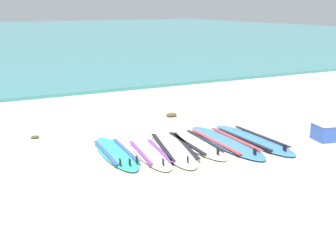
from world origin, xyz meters
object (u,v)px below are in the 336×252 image
at_px(surfboard_0, 116,153).
at_px(surfboard_2, 174,148).
at_px(surfboard_3, 196,143).
at_px(surfboard_4, 225,142).
at_px(cooler_box, 323,131).
at_px(surfboard_1, 150,153).
at_px(surfboard_5, 252,139).

bearing_deg(surfboard_0, surfboard_2, -11.53).
bearing_deg(surfboard_0, surfboard_3, -6.81).
bearing_deg(surfboard_2, surfboard_4, -8.33).
height_order(surfboard_4, cooler_box, cooler_box).
relative_size(surfboard_1, surfboard_2, 0.81).
relative_size(surfboard_0, surfboard_4, 0.84).
bearing_deg(surfboard_0, surfboard_4, -9.95).
height_order(surfboard_1, surfboard_3, same).
relative_size(surfboard_0, surfboard_2, 0.85).
bearing_deg(surfboard_1, surfboard_4, -2.55).
xyz_separation_m(surfboard_0, surfboard_1, (0.53, -0.30, -0.00)).
bearing_deg(surfboard_2, surfboard_0, 168.47).
relative_size(surfboard_2, cooler_box, 4.84).
height_order(surfboard_1, surfboard_5, same).
distance_m(surfboard_0, cooler_box, 4.07).
bearing_deg(surfboard_3, surfboard_4, -18.51).
bearing_deg(surfboard_1, surfboard_3, 6.30).
height_order(surfboard_0, surfboard_5, same).
relative_size(surfboard_3, surfboard_4, 0.89).
height_order(surfboard_2, surfboard_3, same).
xyz_separation_m(surfboard_1, surfboard_2, (0.53, 0.08, -0.00)).
relative_size(surfboard_0, surfboard_1, 1.04).
height_order(surfboard_4, surfboard_5, same).
bearing_deg(surfboard_1, cooler_box, -13.49).
bearing_deg(cooler_box, surfboard_1, 166.51).
xyz_separation_m(surfboard_5, cooler_box, (1.25, -0.62, 0.16)).
bearing_deg(surfboard_4, surfboard_3, 161.49).
relative_size(surfboard_0, surfboard_3, 0.94).
relative_size(surfboard_3, surfboard_5, 0.93).
height_order(surfboard_0, surfboard_2, same).
bearing_deg(surfboard_5, surfboard_3, 164.81).
xyz_separation_m(surfboard_0, surfboard_5, (2.67, -0.49, -0.00)).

